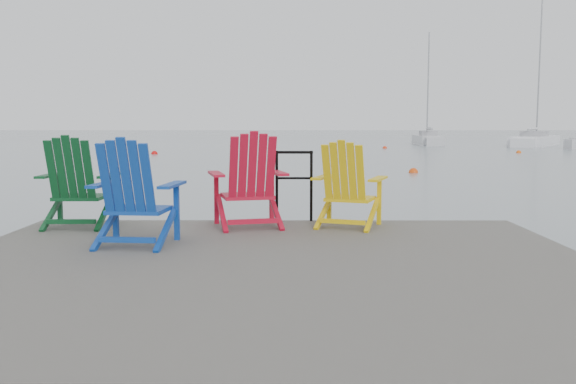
{
  "coord_description": "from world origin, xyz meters",
  "views": [
    {
      "loc": [
        0.21,
        -5.28,
        1.72
      ],
      "look_at": [
        0.17,
        2.66,
        0.85
      ],
      "focal_mm": 38.0,
      "sensor_mm": 36.0,
      "label": 1
    }
  ],
  "objects_px": {
    "chair_yellow": "(348,185)",
    "sailboat_mid": "(535,141)",
    "sailboat_near": "(427,141)",
    "chair_green": "(77,182)",
    "buoy_a": "(413,173)",
    "buoy_d": "(385,148)",
    "buoy_b": "(154,154)",
    "handrail": "(294,179)",
    "buoy_c": "(519,153)",
    "chair_red": "(249,181)",
    "chair_blue": "(134,193)"
  },
  "relations": [
    {
      "from": "chair_red",
      "to": "chair_yellow",
      "type": "height_order",
      "value": "chair_red"
    },
    {
      "from": "chair_red",
      "to": "sailboat_mid",
      "type": "relative_size",
      "value": 0.08
    },
    {
      "from": "handrail",
      "to": "chair_yellow",
      "type": "bearing_deg",
      "value": -36.78
    },
    {
      "from": "buoy_d",
      "to": "chair_yellow",
      "type": "bearing_deg",
      "value": -99.42
    },
    {
      "from": "chair_green",
      "to": "buoy_a",
      "type": "height_order",
      "value": "chair_green"
    },
    {
      "from": "sailboat_near",
      "to": "buoy_b",
      "type": "distance_m",
      "value": 26.99
    },
    {
      "from": "handrail",
      "to": "chair_red",
      "type": "height_order",
      "value": "chair_red"
    },
    {
      "from": "chair_green",
      "to": "chair_red",
      "type": "height_order",
      "value": "chair_red"
    },
    {
      "from": "chair_blue",
      "to": "buoy_d",
      "type": "xyz_separation_m",
      "value": [
        8.57,
        39.17,
        -1.04
      ]
    },
    {
      "from": "chair_yellow",
      "to": "sailboat_mid",
      "type": "height_order",
      "value": "sailboat_mid"
    },
    {
      "from": "chair_red",
      "to": "sailboat_near",
      "type": "distance_m",
      "value": 48.59
    },
    {
      "from": "chair_yellow",
      "to": "sailboat_mid",
      "type": "relative_size",
      "value": 0.08
    },
    {
      "from": "chair_green",
      "to": "buoy_d",
      "type": "distance_m",
      "value": 39.24
    },
    {
      "from": "buoy_a",
      "to": "buoy_d",
      "type": "xyz_separation_m",
      "value": [
        2.51,
        23.15,
        0.0
      ]
    },
    {
      "from": "chair_green",
      "to": "chair_red",
      "type": "relative_size",
      "value": 0.96
    },
    {
      "from": "sailboat_near",
      "to": "buoy_b",
      "type": "xyz_separation_m",
      "value": [
        -20.26,
        -17.83,
        -0.36
      ]
    },
    {
      "from": "chair_green",
      "to": "handrail",
      "type": "bearing_deg",
      "value": 9.66
    },
    {
      "from": "sailboat_mid",
      "to": "buoy_a",
      "type": "height_order",
      "value": "sailboat_mid"
    },
    {
      "from": "handrail",
      "to": "sailboat_mid",
      "type": "bearing_deg",
      "value": 64.83
    },
    {
      "from": "chair_red",
      "to": "chair_green",
      "type": "bearing_deg",
      "value": 166.23
    },
    {
      "from": "sailboat_mid",
      "to": "buoy_a",
      "type": "bearing_deg",
      "value": -87.82
    },
    {
      "from": "handrail",
      "to": "buoy_c",
      "type": "xyz_separation_m",
      "value": [
        14.18,
        30.29,
        -1.04
      ]
    },
    {
      "from": "chair_yellow",
      "to": "chair_blue",
      "type": "bearing_deg",
      "value": -133.8
    },
    {
      "from": "chair_red",
      "to": "buoy_a",
      "type": "relative_size",
      "value": 3.28
    },
    {
      "from": "buoy_a",
      "to": "buoy_b",
      "type": "xyz_separation_m",
      "value": [
        -12.61,
        14.19,
        0.0
      ]
    },
    {
      "from": "sailboat_mid",
      "to": "buoy_d",
      "type": "relative_size",
      "value": 39.67
    },
    {
      "from": "buoy_c",
      "to": "buoy_d",
      "type": "relative_size",
      "value": 0.94
    },
    {
      "from": "chair_red",
      "to": "buoy_a",
      "type": "xyz_separation_m",
      "value": [
        4.97,
        14.9,
        -1.06
      ]
    },
    {
      "from": "handrail",
      "to": "buoy_b",
      "type": "xyz_separation_m",
      "value": [
        -8.18,
        28.59,
        -1.04
      ]
    },
    {
      "from": "sailboat_mid",
      "to": "chair_green",
      "type": "bearing_deg",
      "value": -86.65
    },
    {
      "from": "buoy_b",
      "to": "buoy_c",
      "type": "bearing_deg",
      "value": 4.34
    },
    {
      "from": "handrail",
      "to": "buoy_c",
      "type": "relative_size",
      "value": 2.81
    },
    {
      "from": "chair_blue",
      "to": "buoy_c",
      "type": "height_order",
      "value": "chair_blue"
    },
    {
      "from": "chair_green",
      "to": "sailboat_near",
      "type": "distance_m",
      "value": 49.16
    },
    {
      "from": "buoy_a",
      "to": "buoy_b",
      "type": "relative_size",
      "value": 0.87
    },
    {
      "from": "handrail",
      "to": "buoy_c",
      "type": "distance_m",
      "value": 33.46
    },
    {
      "from": "chair_red",
      "to": "buoy_b",
      "type": "distance_m",
      "value": 30.09
    },
    {
      "from": "buoy_a",
      "to": "buoy_d",
      "type": "height_order",
      "value": "same"
    },
    {
      "from": "sailboat_mid",
      "to": "sailboat_near",
      "type": "bearing_deg",
      "value": -167.38
    },
    {
      "from": "chair_green",
      "to": "chair_red",
      "type": "xyz_separation_m",
      "value": [
        2.07,
        -0.0,
        0.02
      ]
    },
    {
      "from": "chair_blue",
      "to": "buoy_d",
      "type": "distance_m",
      "value": 40.11
    },
    {
      "from": "buoy_a",
      "to": "buoy_d",
      "type": "relative_size",
      "value": 1.0
    },
    {
      "from": "buoy_b",
      "to": "sailboat_near",
      "type": "bearing_deg",
      "value": 41.34
    },
    {
      "from": "buoy_d",
      "to": "buoy_c",
      "type": "bearing_deg",
      "value": -45.12
    },
    {
      "from": "chair_blue",
      "to": "buoy_c",
      "type": "xyz_separation_m",
      "value": [
        15.8,
        31.91,
        -1.04
      ]
    },
    {
      "from": "buoy_a",
      "to": "chair_blue",
      "type": "bearing_deg",
      "value": -110.71
    },
    {
      "from": "chair_blue",
      "to": "chair_yellow",
      "type": "relative_size",
      "value": 1.05
    },
    {
      "from": "chair_red",
      "to": "buoy_c",
      "type": "relative_size",
      "value": 3.49
    },
    {
      "from": "chair_yellow",
      "to": "buoy_b",
      "type": "relative_size",
      "value": 2.6
    },
    {
      "from": "handrail",
      "to": "chair_green",
      "type": "bearing_deg",
      "value": -169.32
    }
  ]
}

